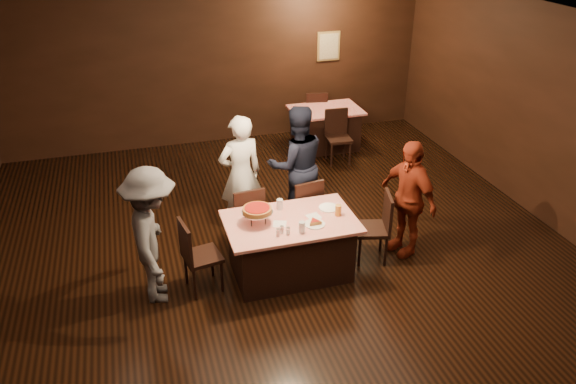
# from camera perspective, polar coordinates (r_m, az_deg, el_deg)

# --- Properties ---
(room) EXTENTS (10.00, 10.04, 3.02)m
(room) POSITION_cam_1_polar(r_m,az_deg,el_deg) (5.93, 0.83, 6.80)
(room) COLOR black
(room) RESTS_ON ground
(main_table) EXTENTS (1.60, 1.00, 0.77)m
(main_table) POSITION_cam_1_polar(r_m,az_deg,el_deg) (7.04, 0.24, -5.59)
(main_table) COLOR red
(main_table) RESTS_ON ground
(back_table) EXTENTS (1.30, 0.90, 0.77)m
(back_table) POSITION_cam_1_polar(r_m,az_deg,el_deg) (10.68, 3.78, 6.46)
(back_table) COLOR red
(back_table) RESTS_ON ground
(chair_far_left) EXTENTS (0.46, 0.46, 0.95)m
(chair_far_left) POSITION_cam_1_polar(r_m,az_deg,el_deg) (7.53, -4.32, -2.46)
(chair_far_left) COLOR black
(chair_far_left) RESTS_ON ground
(chair_far_right) EXTENTS (0.48, 0.48, 0.95)m
(chair_far_right) POSITION_cam_1_polar(r_m,az_deg,el_deg) (7.71, 1.49, -1.62)
(chair_far_right) COLOR black
(chair_far_right) RESTS_ON ground
(chair_end_left) EXTENTS (0.49, 0.49, 0.95)m
(chair_end_left) POSITION_cam_1_polar(r_m,az_deg,el_deg) (6.81, -8.71, -6.34)
(chair_end_left) COLOR black
(chair_end_left) RESTS_ON ground
(chair_end_right) EXTENTS (0.51, 0.51, 0.95)m
(chair_end_right) POSITION_cam_1_polar(r_m,az_deg,el_deg) (7.34, 8.51, -3.60)
(chair_end_right) COLOR black
(chair_end_right) RESTS_ON ground
(chair_back_near) EXTENTS (0.45, 0.45, 0.95)m
(chair_back_near) POSITION_cam_1_polar(r_m,az_deg,el_deg) (10.04, 5.16, 5.54)
(chair_back_near) COLOR black
(chair_back_near) RESTS_ON ground
(chair_back_far) EXTENTS (0.48, 0.48, 0.95)m
(chair_back_far) POSITION_cam_1_polar(r_m,az_deg,el_deg) (11.18, 2.75, 7.97)
(chair_back_far) COLOR black
(chair_back_far) RESTS_ON ground
(diner_white_jacket) EXTENTS (0.69, 0.52, 1.72)m
(diner_white_jacket) POSITION_cam_1_polar(r_m,az_deg,el_deg) (7.78, -4.83, 1.77)
(diner_white_jacket) COLOR white
(diner_white_jacket) RESTS_ON ground
(diner_navy_hoodie) EXTENTS (0.87, 0.68, 1.76)m
(diner_navy_hoodie) POSITION_cam_1_polar(r_m,az_deg,el_deg) (7.98, 0.90, 2.76)
(diner_navy_hoodie) COLOR black
(diner_navy_hoodie) RESTS_ON ground
(diner_grey_knit) EXTENTS (0.68, 1.12, 1.68)m
(diner_grey_knit) POSITION_cam_1_polar(r_m,az_deg,el_deg) (6.58, -13.59, -4.39)
(diner_grey_knit) COLOR #515156
(diner_grey_knit) RESTS_ON ground
(diner_red_shirt) EXTENTS (0.65, 1.01, 1.60)m
(diner_red_shirt) POSITION_cam_1_polar(r_m,az_deg,el_deg) (7.44, 12.06, -0.60)
(diner_red_shirt) COLOR maroon
(diner_red_shirt) RESTS_ON ground
(pizza_stand) EXTENTS (0.38, 0.38, 0.22)m
(pizza_stand) POSITION_cam_1_polar(r_m,az_deg,el_deg) (6.70, -3.15, -1.84)
(pizza_stand) COLOR black
(pizza_stand) RESTS_ON main_table
(plate_with_slice) EXTENTS (0.25, 0.25, 0.06)m
(plate_with_slice) POSITION_cam_1_polar(r_m,az_deg,el_deg) (6.75, 2.73, -3.15)
(plate_with_slice) COLOR white
(plate_with_slice) RESTS_ON main_table
(plate_empty) EXTENTS (0.25, 0.25, 0.01)m
(plate_empty) POSITION_cam_1_polar(r_m,az_deg,el_deg) (7.11, 4.15, -1.60)
(plate_empty) COLOR white
(plate_empty) RESTS_ON main_table
(glass_front_left) EXTENTS (0.08, 0.08, 0.14)m
(glass_front_left) POSITION_cam_1_polar(r_m,az_deg,el_deg) (6.57, 1.42, -3.59)
(glass_front_left) COLOR silver
(glass_front_left) RESTS_ON main_table
(glass_amber) EXTENTS (0.08, 0.08, 0.14)m
(glass_amber) POSITION_cam_1_polar(r_m,az_deg,el_deg) (6.94, 5.12, -1.87)
(glass_amber) COLOR #BF7F26
(glass_amber) RESTS_ON main_table
(glass_back) EXTENTS (0.08, 0.08, 0.14)m
(glass_back) POSITION_cam_1_polar(r_m,az_deg,el_deg) (7.04, -0.84, -1.27)
(glass_back) COLOR silver
(glass_back) RESTS_ON main_table
(condiments) EXTENTS (0.17, 0.10, 0.09)m
(condiments) POSITION_cam_1_polar(r_m,az_deg,el_deg) (6.54, -0.55, -3.97)
(condiments) COLOR silver
(condiments) RESTS_ON main_table
(napkin_center) EXTENTS (0.19, 0.19, 0.01)m
(napkin_center) POSITION_cam_1_polar(r_m,az_deg,el_deg) (6.92, 2.63, -2.51)
(napkin_center) COLOR white
(napkin_center) RESTS_ON main_table
(napkin_left) EXTENTS (0.21, 0.21, 0.01)m
(napkin_left) POSITION_cam_1_polar(r_m,az_deg,el_deg) (6.76, -0.85, -3.26)
(napkin_left) COLOR white
(napkin_left) RESTS_ON main_table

